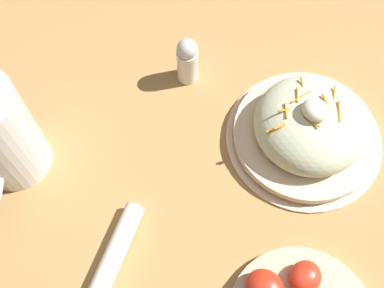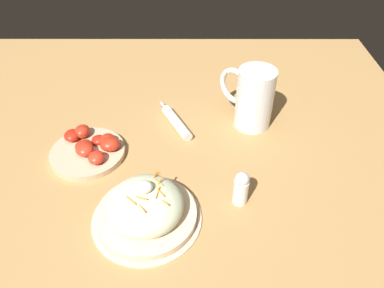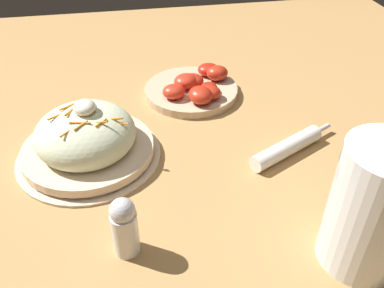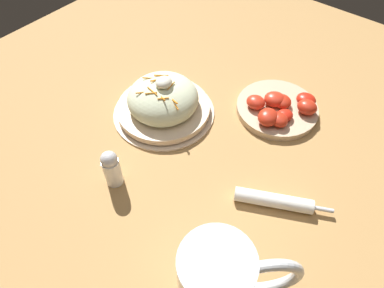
{
  "view_description": "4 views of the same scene",
  "coord_description": "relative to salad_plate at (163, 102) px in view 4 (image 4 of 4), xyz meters",
  "views": [
    {
      "loc": [
        0.15,
        -0.18,
        0.62
      ],
      "look_at": [
        -0.05,
        0.0,
        0.07
      ],
      "focal_mm": 43.83,
      "sensor_mm": 36.0,
      "label": 1
    },
    {
      "loc": [
        -0.07,
        0.63,
        0.63
      ],
      "look_at": [
        -0.07,
        -0.01,
        0.07
      ],
      "focal_mm": 34.3,
      "sensor_mm": 36.0,
      "label": 2
    },
    {
      "loc": [
        -0.52,
        0.08,
        0.42
      ],
      "look_at": [
        -0.04,
        -0.0,
        0.06
      ],
      "focal_mm": 38.5,
      "sensor_mm": 36.0,
      "label": 3
    },
    {
      "loc": [
        -0.37,
        -0.25,
        0.57
      ],
      "look_at": [
        -0.06,
        -0.0,
        0.09
      ],
      "focal_mm": 32.29,
      "sensor_mm": 36.0,
      "label": 4
    }
  ],
  "objects": [
    {
      "name": "salt_shaker",
      "position": [
        -0.2,
        -0.05,
        0.01
      ],
      "size": [
        0.03,
        0.03,
        0.09
      ],
      "color": "white",
      "rests_on": "ground_plane"
    },
    {
      "name": "ground_plane",
      "position": [
        -0.03,
        -0.15,
        -0.03
      ],
      "size": [
        1.43,
        1.43,
        0.0
      ],
      "primitive_type": "plane",
      "color": "#B2844C"
    },
    {
      "name": "napkin_roll",
      "position": [
        -0.05,
        -0.32,
        -0.02
      ],
      "size": [
        0.1,
        0.17,
        0.03
      ],
      "color": "white",
      "rests_on": "ground_plane"
    },
    {
      "name": "beer_mug",
      "position": [
        -0.26,
        -0.33,
        0.04
      ],
      "size": [
        0.14,
        0.14,
        0.17
      ],
      "color": "white",
      "rests_on": "ground_plane"
    },
    {
      "name": "salad_plate",
      "position": [
        0.0,
        0.0,
        0.0
      ],
      "size": [
        0.23,
        0.23,
        0.1
      ],
      "color": "beige",
      "rests_on": "ground_plane"
    },
    {
      "name": "tomato_plate",
      "position": [
        0.16,
        -0.2,
        -0.02
      ],
      "size": [
        0.19,
        0.19,
        0.05
      ],
      "color": "#D1B28E",
      "rests_on": "ground_plane"
    }
  ]
}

